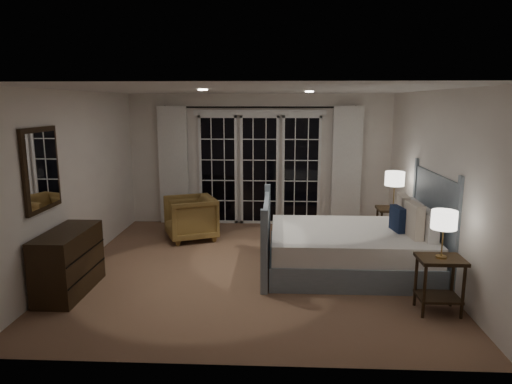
{
  "coord_description": "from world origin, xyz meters",
  "views": [
    {
      "loc": [
        0.35,
        -6.23,
        2.33
      ],
      "look_at": [
        0.04,
        0.3,
        1.05
      ],
      "focal_mm": 32.0,
      "sensor_mm": 36.0,
      "label": 1
    }
  ],
  "objects_px": {
    "lamp_left": "(444,221)",
    "armchair": "(190,218)",
    "dresser": "(68,262)",
    "bed": "(353,247)",
    "lamp_right": "(395,179)",
    "nightstand_left": "(440,276)",
    "nightstand_right": "(392,221)"
  },
  "relations": [
    {
      "from": "lamp_left",
      "to": "armchair",
      "type": "height_order",
      "value": "lamp_left"
    },
    {
      "from": "lamp_right",
      "to": "armchair",
      "type": "bearing_deg",
      "value": 175.56
    },
    {
      "from": "lamp_left",
      "to": "dresser",
      "type": "distance_m",
      "value": 4.46
    },
    {
      "from": "lamp_left",
      "to": "nightstand_left",
      "type": "bearing_deg",
      "value": 180.0
    },
    {
      "from": "armchair",
      "to": "dresser",
      "type": "bearing_deg",
      "value": -48.1
    },
    {
      "from": "bed",
      "to": "armchair",
      "type": "distance_m",
      "value": 2.92
    },
    {
      "from": "lamp_left",
      "to": "lamp_right",
      "type": "height_order",
      "value": "lamp_right"
    },
    {
      "from": "bed",
      "to": "dresser",
      "type": "height_order",
      "value": "bed"
    },
    {
      "from": "nightstand_right",
      "to": "lamp_right",
      "type": "distance_m",
      "value": 0.7
    },
    {
      "from": "bed",
      "to": "dresser",
      "type": "relative_size",
      "value": 2.13
    },
    {
      "from": "lamp_left",
      "to": "armchair",
      "type": "xyz_separation_m",
      "value": [
        -3.32,
        2.67,
        -0.69
      ]
    },
    {
      "from": "dresser",
      "to": "lamp_right",
      "type": "bearing_deg",
      "value": 24.84
    },
    {
      "from": "lamp_right",
      "to": "dresser",
      "type": "height_order",
      "value": "lamp_right"
    },
    {
      "from": "lamp_left",
      "to": "dresser",
      "type": "height_order",
      "value": "lamp_left"
    },
    {
      "from": "lamp_right",
      "to": "armchair",
      "type": "xyz_separation_m",
      "value": [
        -3.38,
        0.26,
        -0.75
      ]
    },
    {
      "from": "lamp_left",
      "to": "lamp_right",
      "type": "xyz_separation_m",
      "value": [
        0.06,
        2.41,
        0.06
      ]
    },
    {
      "from": "lamp_right",
      "to": "bed",
      "type": "bearing_deg",
      "value": -125.82
    },
    {
      "from": "nightstand_right",
      "to": "lamp_left",
      "type": "bearing_deg",
      "value": -91.46
    },
    {
      "from": "dresser",
      "to": "lamp_left",
      "type": "bearing_deg",
      "value": -4.44
    },
    {
      "from": "nightstand_left",
      "to": "bed",
      "type": "bearing_deg",
      "value": 120.79
    },
    {
      "from": "nightstand_right",
      "to": "dresser",
      "type": "bearing_deg",
      "value": -155.16
    },
    {
      "from": "bed",
      "to": "armchair",
      "type": "relative_size",
      "value": 2.89
    },
    {
      "from": "armchair",
      "to": "dresser",
      "type": "distance_m",
      "value": 2.57
    },
    {
      "from": "armchair",
      "to": "dresser",
      "type": "height_order",
      "value": "dresser"
    },
    {
      "from": "lamp_left",
      "to": "armchair",
      "type": "bearing_deg",
      "value": 141.19
    },
    {
      "from": "nightstand_left",
      "to": "armchair",
      "type": "xyz_separation_m",
      "value": [
        -3.32,
        2.67,
        -0.05
      ]
    },
    {
      "from": "armchair",
      "to": "lamp_left",
      "type": "bearing_deg",
      "value": 28.0
    },
    {
      "from": "bed",
      "to": "nightstand_right",
      "type": "bearing_deg",
      "value": 54.18
    },
    {
      "from": "lamp_right",
      "to": "dresser",
      "type": "distance_m",
      "value": 4.97
    },
    {
      "from": "nightstand_right",
      "to": "lamp_right",
      "type": "relative_size",
      "value": 1.1
    },
    {
      "from": "nightstand_left",
      "to": "nightstand_right",
      "type": "height_order",
      "value": "nightstand_right"
    },
    {
      "from": "bed",
      "to": "nightstand_left",
      "type": "height_order",
      "value": "bed"
    }
  ]
}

